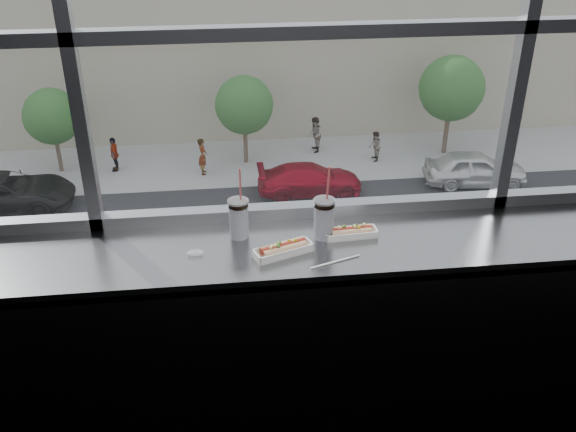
{
  "coord_description": "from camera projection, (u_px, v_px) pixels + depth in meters",
  "views": [
    {
      "loc": [
        -0.41,
        -1.27,
        2.62
      ],
      "look_at": [
        -0.11,
        1.23,
        1.25
      ],
      "focal_mm": 40.0,
      "sensor_mm": 36.0,
      "label": 1
    }
  ],
  "objects": [
    {
      "name": "far_sidewalk",
      "position": [
        226.0,
        163.0,
        33.38
      ],
      "size": [
        80.0,
        6.0,
        0.04
      ],
      "primitive_type": "cube",
      "color": "gray",
      "rests_on": "plaza_ground"
    },
    {
      "name": "pedestrian_d",
      "position": [
        375.0,
        144.0,
        33.18
      ],
      "size": [
        0.63,
        0.84,
        1.9
      ],
      "primitive_type": "imported",
      "rotation": [
        0.0,
        0.0,
        4.71
      ],
      "color": "#66605B",
      "rests_on": "far_sidewalk"
    },
    {
      "name": "far_building",
      "position": [
        217.0,
        41.0,
        40.17
      ],
      "size": [
        50.0,
        14.0,
        8.0
      ],
      "primitive_type": "cube",
      "color": "gray",
      "rests_on": "plaza_ground"
    },
    {
      "name": "pedestrian_a",
      "position": [
        114.0,
        151.0,
        32.05
      ],
      "size": [
        0.71,
        0.94,
        2.13
      ],
      "primitive_type": "imported",
      "rotation": [
        0.0,
        0.0,
        4.71
      ],
      "color": "#66605B",
      "rests_on": "far_sidewalk"
    },
    {
      "name": "tree_right",
      "position": [
        452.0,
        88.0,
        32.88
      ],
      "size": [
        3.39,
        3.39,
        5.29
      ],
      "color": "#47382B",
      "rests_on": "far_sidewalk"
    },
    {
      "name": "pedestrian_c",
      "position": [
        315.0,
        131.0,
        34.13
      ],
      "size": [
        0.77,
        1.03,
        2.31
      ],
      "primitive_type": "imported",
      "rotation": [
        0.0,
        0.0,
        4.71
      ],
      "color": "#66605B",
      "rests_on": "far_sidewalk"
    },
    {
      "name": "wall_back_lower",
      "position": [
        303.0,
        304.0,
        3.45
      ],
      "size": [
        6.0,
        0.0,
        6.0
      ],
      "primitive_type": "plane",
      "rotation": [
        1.57,
        0.0,
        0.0
      ],
      "color": "black",
      "rests_on": "ground"
    },
    {
      "name": "plaza_ground",
      "position": [
        219.0,
        78.0,
        46.89
      ],
      "size": [
        120.0,
        120.0,
        0.0
      ],
      "primitive_type": "plane",
      "color": "gray",
      "rests_on": "ground"
    },
    {
      "name": "pedestrian_b",
      "position": [
        202.0,
        153.0,
        31.68
      ],
      "size": [
        0.75,
        1.0,
        2.24
      ],
      "primitive_type": "imported",
      "rotation": [
        0.0,
        0.0,
        1.57
      ],
      "color": "#66605B",
      "rests_on": "far_sidewalk"
    },
    {
      "name": "tree_left",
      "position": [
        52.0,
        117.0,
        31.11
      ],
      "size": [
        2.77,
        2.77,
        4.32
      ],
      "color": "#47382B",
      "rests_on": "far_sidewalk"
    },
    {
      "name": "soda_cup_left",
      "position": [
        239.0,
        217.0,
        2.95
      ],
      "size": [
        0.1,
        0.1,
        0.36
      ],
      "color": "white",
      "rests_on": "counter"
    },
    {
      "name": "loose_straw",
      "position": [
        335.0,
        262.0,
        2.8
      ],
      "size": [
        0.23,
        0.09,
        0.01
      ],
      "primitive_type": "cylinder",
      "rotation": [
        0.0,
        1.57,
        0.33
      ],
      "color": "white",
      "rests_on": "counter"
    },
    {
      "name": "soda_cup_right",
      "position": [
        324.0,
        217.0,
        2.94
      ],
      "size": [
        0.1,
        0.1,
        0.37
      ],
      "color": "white",
      "rests_on": "counter"
    },
    {
      "name": "car_near_b",
      "position": [
        53.0,
        285.0,
        21.75
      ],
      "size": [
        3.3,
        6.56,
        2.11
      ],
      "primitive_type": "imported",
      "rotation": [
        0.0,
        0.0,
        1.68
      ],
      "color": "#272525",
      "rests_on": "street_asphalt"
    },
    {
      "name": "street_asphalt",
      "position": [
        232.0,
        241.0,
        26.4
      ],
      "size": [
        80.0,
        10.0,
        0.06
      ],
      "primitive_type": "cube",
      "color": "black",
      "rests_on": "plaza_ground"
    },
    {
      "name": "hotdog_tray_left",
      "position": [
        283.0,
        249.0,
        2.85
      ],
      "size": [
        0.28,
        0.17,
        0.07
      ],
      "rotation": [
        0.0,
        0.0,
        0.35
      ],
      "color": "white",
      "rests_on": "counter"
    },
    {
      "name": "hotdog_tray_right",
      "position": [
        351.0,
        232.0,
        2.99
      ],
      "size": [
        0.25,
        0.1,
        0.06
      ],
      "rotation": [
        0.0,
        0.0,
        0.06
      ],
      "color": "white",
      "rests_on": "counter"
    },
    {
      "name": "wrapper",
      "position": [
        195.0,
        253.0,
        2.86
      ],
      "size": [
        0.09,
        0.06,
        0.02
      ],
      "primitive_type": "ellipsoid",
      "color": "silver",
      "rests_on": "counter"
    },
    {
      "name": "counter_fascia",
      "position": [
        318.0,
        372.0,
        2.99
      ],
      "size": [
        6.0,
        0.04,
        1.04
      ],
      "primitive_type": "cube",
      "color": "gray",
      "rests_on": "ground"
    },
    {
      "name": "car_far_c",
      "position": [
        476.0,
        163.0,
        30.58
      ],
      "size": [
        3.46,
        6.86,
        2.2
      ],
      "primitive_type": "imported",
      "rotation": [
        0.0,
        0.0,
        1.46
      ],
      "color": "silver",
      "rests_on": "street_asphalt"
    },
    {
      "name": "car_far_a",
      "position": [
        4.0,
        187.0,
        28.31
      ],
      "size": [
        2.88,
        6.68,
        2.21
      ],
      "primitive_type": "imported",
      "rotation": [
        0.0,
        0.0,
        1.55
      ],
      "color": "black",
      "rests_on": "street_asphalt"
    },
    {
      "name": "car_far_b",
      "position": [
        310.0,
        175.0,
        29.82
      ],
      "size": [
        2.38,
        5.66,
        1.88
      ],
      "primitive_type": "imported",
      "rotation": [
        0.0,
        0.0,
        1.58
      ],
      "color": "#9A0014",
      "rests_on": "street_asphalt"
    },
    {
      "name": "counter",
      "position": [
        312.0,
        249.0,
        2.96
      ],
      "size": [
        6.0,
        0.55,
        0.06
      ],
      "primitive_type": "cube",
      "color": "gray",
      "rests_on": "ground"
    },
    {
      "name": "tree_center",
      "position": [
        244.0,
        105.0,
        32.0
      ],
      "size": [
        2.95,
        2.95,
        4.61
      ],
      "color": "#47382B",
      "rests_on": "far_sidewalk"
    },
    {
      "name": "car_near_d",
      "position": [
        394.0,
        265.0,
        23.02
      ],
      "size": [
        2.73,
        6.0,
        1.96
      ],
      "primitive_type": "imported",
      "rotation": [
        0.0,
        0.0,
        1.52
      ],
      "color": "silver",
      "rests_on": "street_asphalt"
    }
  ]
}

